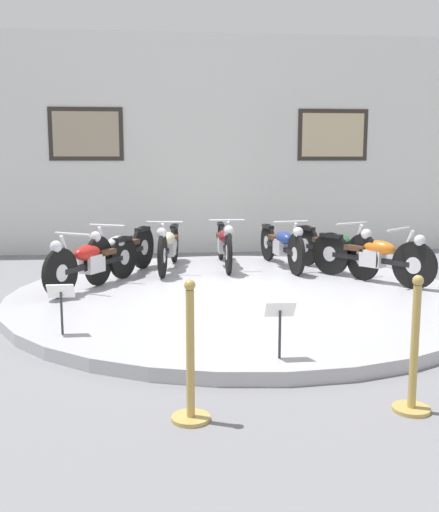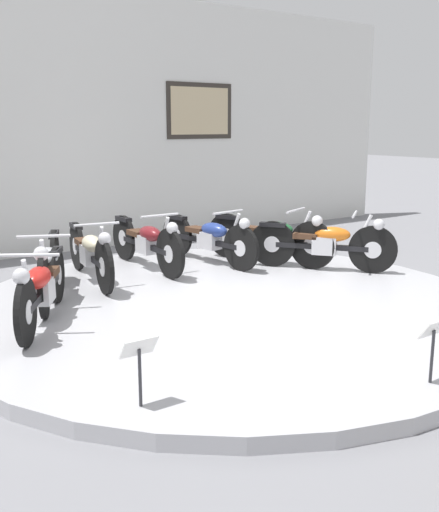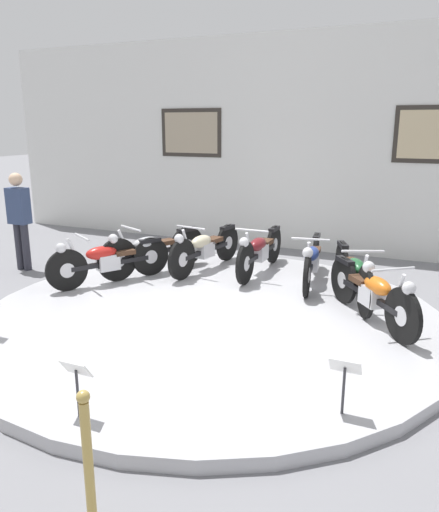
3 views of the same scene
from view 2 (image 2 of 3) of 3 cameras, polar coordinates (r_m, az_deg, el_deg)
ground_plane at (r=6.72m, az=0.90°, el=-5.46°), size 60.00×60.00×0.00m
display_platform at (r=6.70m, az=0.90°, el=-4.91°), size 5.94×5.94×0.13m
back_wall at (r=10.23m, az=-13.81°, el=12.27°), size 14.00×0.22×4.20m
motorcycle_red at (r=6.14m, az=-16.60°, el=-2.75°), size 1.07×1.71×0.79m
motorcycle_silver at (r=6.91m, az=-15.90°, el=-0.86°), size 0.90×1.86×0.81m
motorcycle_cream at (r=7.62m, az=-12.21°, el=0.45°), size 0.54×1.98×0.80m
motorcycle_maroon at (r=8.16m, az=-6.93°, el=1.43°), size 0.54×2.00×0.80m
motorcycle_blue at (r=8.46m, az=-0.96°, el=1.83°), size 0.54×1.96×0.79m
motorcycle_green at (r=8.47m, az=4.90°, el=1.90°), size 0.83×1.87×0.81m
motorcycle_orange at (r=8.18m, az=9.99°, el=1.31°), size 1.27×1.60×0.79m
info_placard_front_left at (r=4.20m, az=-7.64°, el=-9.47°), size 0.26×0.11×0.51m
info_placard_front_centre at (r=4.81m, az=19.72°, el=-7.26°), size 0.26×0.11×0.51m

